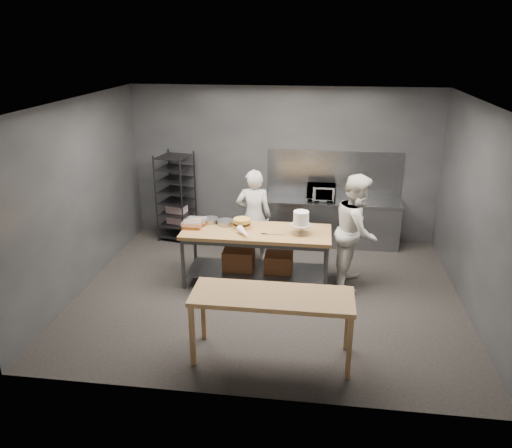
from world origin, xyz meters
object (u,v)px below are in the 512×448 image
Objects in this scene: work_table at (256,250)px; layer_cake at (242,223)px; chef_right at (357,231)px; speed_rack at (176,197)px; microwave at (321,192)px; frosted_cake_stand at (301,220)px; near_counter at (272,301)px; chef_behind at (254,216)px.

layer_cake reaches higher than work_table.
layer_cake is at bearing 101.61° from chef_right.
chef_right is at bearing -24.46° from speed_rack.
microwave is 1.90m from frosted_cake_stand.
chef_right is at bearing 62.97° from near_counter.
chef_behind is at bearing 134.96° from frosted_cake_stand.
work_table is 1.29× the size of chef_right.
microwave is (1.17, 0.99, 0.19)m from chef_behind.
layer_cake is (-0.24, 0.08, 0.43)m from work_table.
chef_behind is at bearing 100.48° from work_table.
work_table is 2.13m from microwave.
microwave reaches higher than layer_cake.
speed_rack reaches higher than chef_behind.
near_counter is 1.07× the size of chef_right.
microwave is 2.15m from layer_cake.
speed_rack is at bearing 133.96° from layer_cake.
near_counter is 7.17× the size of layer_cake.
near_counter is 4.45m from speed_rack.
microwave is (1.02, 1.81, 0.48)m from work_table.
near_counter is 2.50m from chef_right.
work_table is 0.88m from chef_behind.
frosted_cake_stand reaches higher than layer_cake.
near_counter is 1.14× the size of speed_rack.
layer_cake is (-0.09, -0.74, 0.14)m from chef_behind.
layer_cake is at bearing 108.53° from near_counter.
near_counter is at bearing -98.00° from microwave.
near_counter is 5.34× the size of frosted_cake_stand.
chef_right is 3.44× the size of microwave.
work_table is at bearing 104.72° from chef_right.
microwave is at bearing 28.63° from chef_right.
work_table is 1.66m from chef_right.
work_table is at bearing 102.95° from near_counter.
frosted_cake_stand is at bearing 82.97° from near_counter.
chef_right is at bearing 2.70° from layer_cake.
speed_rack reaches higher than microwave.
speed_rack is at bearing 136.71° from work_table.
microwave is (-0.59, 1.65, 0.12)m from chef_right.
chef_behind reaches higher than frosted_cake_stand.
chef_right is at bearing 154.22° from chef_behind.
work_table is 1.40× the size of chef_behind.
chef_right reaches higher than near_counter.
microwave is 1.94× the size of layer_cake.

